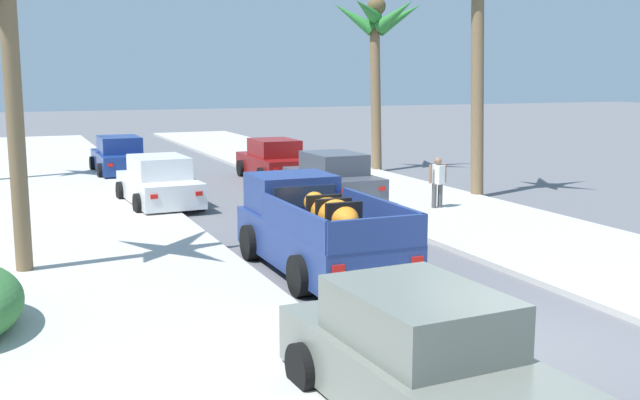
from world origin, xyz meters
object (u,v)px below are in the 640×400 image
Objects in this scene: pedestrian at (438,181)px; palm_tree_left_mid at (377,34)px; car_left_near at (159,183)px; car_left_far at (120,157)px; pickup_truck at (316,231)px; car_right_near at (333,179)px; car_right_mid at (274,161)px; car_left_mid at (421,361)px.

palm_tree_left_mid is at bearing 73.89° from pedestrian.
car_left_near is 1.01× the size of car_left_far.
palm_tree_left_mid is 10.59m from pedestrian.
car_left_near is (-1.51, 8.79, -0.10)m from pickup_truck.
pickup_truck is 8.52m from car_right_near.
car_right_near is at bearing -59.82° from car_left_far.
car_left_near is 5.36m from car_right_near.
car_right_mid is 6.84m from palm_tree_left_mid.
car_right_near is 3.56m from pedestrian.
car_left_mid is at bearing -109.93° from car_right_near.
car_right_near is at bearing -89.33° from car_right_mid.
pickup_truck is at bearing -80.25° from car_left_near.
car_left_near is 1.00× the size of car_left_mid.
car_left_mid is 0.61× the size of palm_tree_left_mid.
car_right_mid is 1.00× the size of car_left_far.
pedestrian is at bearing -54.97° from car_right_near.
car_right_near is (3.73, 7.66, -0.10)m from pickup_truck.
car_left_far is 14.08m from pedestrian.
car_right_mid is (5.13, 19.79, 0.00)m from car_left_mid.
car_right_mid is (3.67, 13.12, -0.10)m from pickup_truck.
car_left_far is at bearing 95.35° from pickup_truck.
car_left_near is 1.01× the size of car_right_mid.
pickup_truck is at bearing -115.95° from car_right_near.
pedestrian is (-2.64, -9.12, -4.68)m from palm_tree_left_mid.
car_right_near and car_left_far have the same top height.
pickup_truck is 1.22× the size of car_right_mid.
car_left_mid is at bearing -102.42° from pickup_truck.
car_left_far is at bearing 163.80° from palm_tree_left_mid.
pedestrian is at bearing -106.11° from palm_tree_left_mid.
pickup_truck reaches higher than car_right_near.
car_right_mid is at bearing -170.90° from palm_tree_left_mid.
car_right_near is at bearing 70.07° from car_left_mid.
pickup_truck is 1.21× the size of car_left_near.
car_left_near is 15.46m from car_left_mid.
pickup_truck is 13.62m from car_right_mid.
pickup_truck reaches higher than car_left_near.
car_left_near is at bearing -152.81° from palm_tree_left_mid.
palm_tree_left_mid is 4.43× the size of pedestrian.
pickup_truck is 1.22× the size of car_right_near.
pickup_truck is 8.92m from car_left_near.
car_right_mid is at bearing -34.92° from car_left_far.
pickup_truck reaches higher than car_left_mid.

